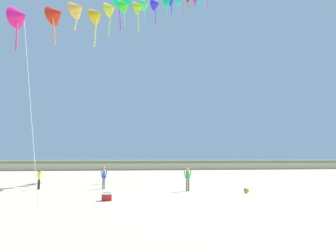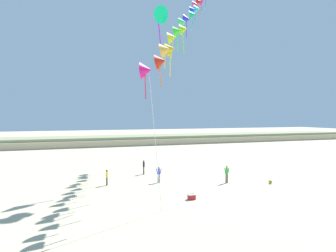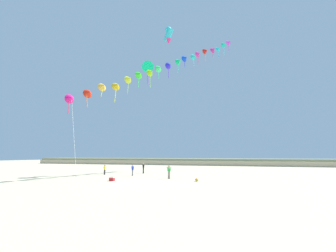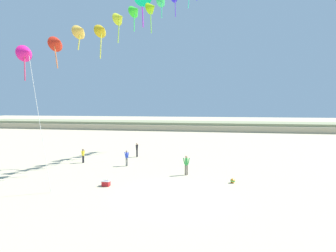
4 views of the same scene
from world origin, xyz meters
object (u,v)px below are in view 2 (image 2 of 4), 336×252
(person_near_right, at_px, (227,173))
(person_mid_center, at_px, (107,176))
(beach_ball, at_px, (270,182))
(large_kite_mid_trail, at_px, (159,15))
(person_far_left, at_px, (144,166))
(beach_cooler, at_px, (192,197))
(person_near_left, at_px, (159,173))

(person_near_right, xyz_separation_m, person_mid_center, (-11.18, 2.92, -0.14))
(person_near_right, xyz_separation_m, beach_ball, (3.81, -1.71, -0.81))
(person_mid_center, bearing_deg, large_kite_mid_trail, 20.73)
(person_near_right, relative_size, person_far_left, 1.04)
(large_kite_mid_trail, distance_m, beach_cooler, 19.45)
(beach_cooler, height_order, beach_ball, beach_cooler)
(person_near_left, bearing_deg, person_near_right, -20.94)
(person_mid_center, xyz_separation_m, beach_ball, (14.98, -4.63, -0.68))
(beach_cooler, relative_size, beach_ball, 1.59)
(person_mid_center, distance_m, beach_ball, 15.70)
(person_near_right, distance_m, beach_ball, 4.25)
(person_near_right, height_order, person_far_left, person_near_right)
(large_kite_mid_trail, bearing_deg, beach_cooler, -92.40)
(person_near_right, xyz_separation_m, person_far_left, (-6.51, 6.93, -0.04))
(beach_ball, bearing_deg, beach_cooler, -165.60)
(person_far_left, bearing_deg, beach_cooler, -85.35)
(person_near_right, height_order, person_mid_center, person_near_right)
(person_far_left, bearing_deg, person_near_right, -46.78)
(person_near_right, bearing_deg, beach_cooler, -143.64)
(person_near_left, distance_m, person_mid_center, 5.00)
(beach_ball, bearing_deg, person_near_right, 155.77)
(large_kite_mid_trail, height_order, beach_ball, large_kite_mid_trail)
(person_far_left, distance_m, large_kite_mid_trail, 16.48)
(large_kite_mid_trail, height_order, beach_cooler, large_kite_mid_trail)
(person_far_left, relative_size, beach_ball, 4.57)
(person_near_right, relative_size, person_mid_center, 1.16)
(beach_cooler, distance_m, beach_ball, 9.72)
(large_kite_mid_trail, bearing_deg, person_near_right, -44.76)
(person_far_left, bearing_deg, person_mid_center, -139.36)
(person_far_left, bearing_deg, large_kite_mid_trail, -53.63)
(person_near_right, distance_m, person_far_left, 9.51)
(person_mid_center, height_order, beach_ball, person_mid_center)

